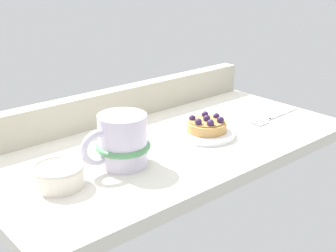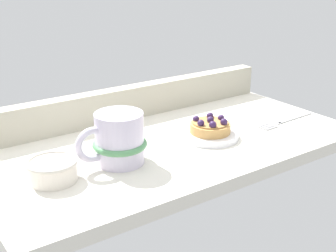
{
  "view_description": "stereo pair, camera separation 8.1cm",
  "coord_description": "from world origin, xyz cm",
  "px_view_note": "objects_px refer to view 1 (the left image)",
  "views": [
    {
      "loc": [
        -52.37,
        -59.85,
        33.2
      ],
      "look_at": [
        -2.79,
        -2.7,
        4.56
      ],
      "focal_mm": 48.0,
      "sensor_mm": 36.0,
      "label": 1
    },
    {
      "loc": [
        -45.99,
        -64.81,
        33.2
      ],
      "look_at": [
        -2.79,
        -2.7,
        4.56
      ],
      "focal_mm": 48.0,
      "sensor_mm": 36.0,
      "label": 2
    }
  ],
  "objects_px": {
    "raspberry_tart": "(207,125)",
    "sugar_bowl": "(59,175)",
    "coffee_mug": "(121,141)",
    "dessert_fork": "(276,116)",
    "dessert_plate": "(206,133)"
  },
  "relations": [
    {
      "from": "dessert_fork",
      "to": "raspberry_tart",
      "type": "bearing_deg",
      "value": 173.4
    },
    {
      "from": "coffee_mug",
      "to": "raspberry_tart",
      "type": "bearing_deg",
      "value": -0.51
    },
    {
      "from": "dessert_plate",
      "to": "sugar_bowl",
      "type": "relative_size",
      "value": 1.38
    },
    {
      "from": "dessert_plate",
      "to": "coffee_mug",
      "type": "height_order",
      "value": "coffee_mug"
    },
    {
      "from": "coffee_mug",
      "to": "sugar_bowl",
      "type": "distance_m",
      "value": 0.12
    },
    {
      "from": "raspberry_tart",
      "to": "dessert_plate",
      "type": "bearing_deg",
      "value": 87.39
    },
    {
      "from": "dessert_plate",
      "to": "coffee_mug",
      "type": "distance_m",
      "value": 0.2
    },
    {
      "from": "raspberry_tart",
      "to": "dessert_fork",
      "type": "xyz_separation_m",
      "value": [
        0.19,
        -0.02,
        -0.02
      ]
    },
    {
      "from": "dessert_plate",
      "to": "raspberry_tart",
      "type": "bearing_deg",
      "value": -92.61
    },
    {
      "from": "raspberry_tart",
      "to": "sugar_bowl",
      "type": "distance_m",
      "value": 0.32
    },
    {
      "from": "raspberry_tart",
      "to": "sugar_bowl",
      "type": "relative_size",
      "value": 0.98
    },
    {
      "from": "coffee_mug",
      "to": "sugar_bowl",
      "type": "bearing_deg",
      "value": 178.79
    },
    {
      "from": "raspberry_tart",
      "to": "coffee_mug",
      "type": "relative_size",
      "value": 0.62
    },
    {
      "from": "dessert_plate",
      "to": "dessert_fork",
      "type": "height_order",
      "value": "dessert_plate"
    },
    {
      "from": "dessert_plate",
      "to": "sugar_bowl",
      "type": "xyz_separation_m",
      "value": [
        -0.32,
        0.0,
        0.01
      ]
    }
  ]
}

